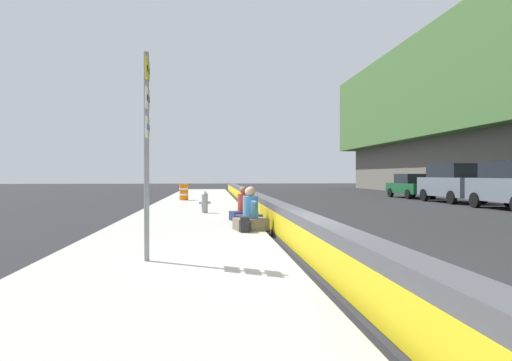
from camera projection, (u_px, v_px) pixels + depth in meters
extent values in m
plane|color=#232326|center=(313.00, 263.00, 8.45)|extent=(160.00, 160.00, 0.00)
cube|color=#A8A59E|center=(167.00, 262.00, 8.19)|extent=(80.00, 4.40, 0.14)
cube|color=#47474C|center=(313.00, 240.00, 8.44)|extent=(76.00, 0.44, 0.85)
cube|color=gold|center=(301.00, 243.00, 8.42)|extent=(74.48, 0.01, 0.54)
cylinder|color=gray|center=(147.00, 157.00, 7.91)|extent=(0.09, 0.09, 3.60)
cube|color=yellow|center=(147.00, 69.00, 7.89)|extent=(0.44, 0.02, 0.36)
cube|color=black|center=(148.00, 70.00, 7.89)|extent=(0.30, 0.01, 0.10)
cube|color=white|center=(148.00, 99.00, 7.90)|extent=(0.44, 0.02, 0.36)
cube|color=black|center=(148.00, 99.00, 7.90)|extent=(0.30, 0.01, 0.10)
cube|color=white|center=(148.00, 128.00, 7.90)|extent=(0.44, 0.02, 0.36)
cube|color=#1956AD|center=(148.00, 128.00, 7.91)|extent=(0.30, 0.01, 0.10)
cylinder|color=gray|center=(205.00, 204.00, 17.97)|extent=(0.24, 0.24, 0.72)
cone|color=gray|center=(205.00, 192.00, 17.97)|extent=(0.26, 0.26, 0.16)
cylinder|color=gray|center=(209.00, 203.00, 17.99)|extent=(0.10, 0.12, 0.10)
cylinder|color=gray|center=(200.00, 203.00, 17.96)|extent=(0.10, 0.12, 0.10)
cube|color=#706651|center=(251.00, 224.00, 12.40)|extent=(0.86, 0.96, 0.32)
cylinder|color=#427FB7|center=(251.00, 207.00, 12.39)|extent=(0.40, 0.40, 0.60)
sphere|color=tan|center=(251.00, 191.00, 12.39)|extent=(0.26, 0.26, 0.26)
cylinder|color=#427FB7|center=(248.00, 209.00, 12.60)|extent=(0.33, 0.20, 0.52)
cylinder|color=#427FB7|center=(253.00, 210.00, 12.18)|extent=(0.33, 0.20, 0.52)
cube|color=#23284C|center=(249.00, 220.00, 13.54)|extent=(0.73, 0.84, 0.30)
cylinder|color=#AD3D33|center=(249.00, 206.00, 13.54)|extent=(0.38, 0.38, 0.57)
sphere|color=beige|center=(249.00, 192.00, 13.53)|extent=(0.25, 0.25, 0.25)
cylinder|color=#AD3D33|center=(249.00, 207.00, 13.75)|extent=(0.30, 0.15, 0.50)
cylinder|color=#AD3D33|center=(249.00, 208.00, 13.33)|extent=(0.30, 0.15, 0.50)
cube|color=#23284C|center=(243.00, 216.00, 14.97)|extent=(0.84, 0.93, 0.30)
cylinder|color=#AD3D33|center=(243.00, 203.00, 14.96)|extent=(0.38, 0.38, 0.57)
sphere|color=#8E6647|center=(243.00, 190.00, 14.96)|extent=(0.25, 0.25, 0.25)
cylinder|color=#AD3D33|center=(242.00, 204.00, 15.16)|extent=(0.31, 0.20, 0.50)
cylinder|color=#AD3D33|center=(245.00, 205.00, 14.76)|extent=(0.31, 0.20, 0.50)
cube|color=#232328|center=(244.00, 224.00, 11.93)|extent=(0.32, 0.22, 0.40)
cube|color=#232328|center=(250.00, 227.00, 11.95)|extent=(0.22, 0.06, 0.20)
cylinder|color=orange|center=(184.00, 192.00, 27.10)|extent=(0.52, 0.52, 0.95)
cylinder|color=white|center=(184.00, 189.00, 27.09)|extent=(0.54, 0.54, 0.10)
cylinder|color=white|center=(184.00, 195.00, 27.10)|extent=(0.54, 0.54, 0.10)
cylinder|color=black|center=(475.00, 200.00, 22.75)|extent=(0.76, 0.23, 0.76)
cylinder|color=black|center=(510.00, 200.00, 22.96)|extent=(0.76, 0.23, 0.76)
cube|color=slate|center=(452.00, 187.00, 27.03)|extent=(4.86, 2.09, 1.10)
cube|color=black|center=(453.00, 171.00, 26.92)|extent=(3.16, 1.83, 0.80)
cylinder|color=black|center=(424.00, 195.00, 28.44)|extent=(0.77, 0.25, 0.76)
cylinder|color=black|center=(452.00, 195.00, 28.68)|extent=(0.77, 0.25, 0.76)
cylinder|color=black|center=(452.00, 197.00, 25.40)|extent=(0.77, 0.25, 0.76)
cylinder|color=black|center=(482.00, 197.00, 25.64)|extent=(0.77, 0.25, 0.76)
cube|color=#145128|center=(411.00, 188.00, 32.48)|extent=(4.55, 1.93, 0.72)
cube|color=black|center=(411.00, 178.00, 32.38)|extent=(2.25, 1.68, 0.66)
cylinder|color=black|center=(391.00, 193.00, 33.81)|extent=(0.67, 0.24, 0.66)
cylinder|color=black|center=(413.00, 192.00, 34.02)|extent=(0.67, 0.24, 0.66)
cylinder|color=black|center=(408.00, 194.00, 30.95)|extent=(0.67, 0.24, 0.66)
cylinder|color=black|center=(433.00, 194.00, 31.17)|extent=(0.67, 0.24, 0.66)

